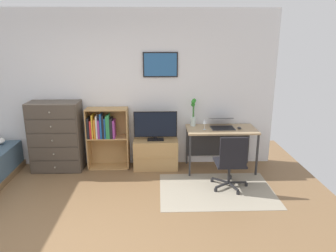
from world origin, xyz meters
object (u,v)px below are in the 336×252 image
object	(u,v)px
television	(155,126)
bamboo_vase	(193,113)
office_chair	(231,161)
wine_glass	(205,122)
dresser	(56,136)
desk	(220,135)
bookshelf	(105,133)
computer_mouse	(239,128)
laptop	(222,123)
tv_stand	(156,154)

from	to	relation	value
television	bamboo_vase	world-z (taller)	bamboo_vase
office_chair	wine_glass	distance (m)	0.88
dresser	desk	distance (m)	2.81
bamboo_vase	wine_glass	bearing A→B (deg)	-54.43
bookshelf	office_chair	distance (m)	2.21
television	computer_mouse	size ratio (longest dim) A/B	7.09
computer_mouse	television	bearing A→B (deg)	175.52
dresser	laptop	xyz separation A→B (m)	(2.83, -0.01, 0.21)
tv_stand	computer_mouse	world-z (taller)	computer_mouse
dresser	laptop	size ratio (longest dim) A/B	2.79
laptop	bamboo_vase	size ratio (longest dim) A/B	0.88
dresser	bamboo_vase	distance (m)	2.38
bookshelf	desk	bearing A→B (deg)	-1.94
television	laptop	size ratio (longest dim) A/B	1.72
bookshelf	television	distance (m)	0.89
bamboo_vase	wine_glass	size ratio (longest dim) A/B	2.70
computer_mouse	bamboo_vase	world-z (taller)	bamboo_vase
television	bamboo_vase	bearing A→B (deg)	8.51
bamboo_vase	computer_mouse	bearing A→B (deg)	-15.30
bookshelf	tv_stand	world-z (taller)	bookshelf
desk	dresser	bearing A→B (deg)	179.86
desk	bamboo_vase	bearing A→B (deg)	168.17
bamboo_vase	wine_glass	xyz separation A→B (m)	(0.17, -0.23, -0.10)
bookshelf	wine_glass	distance (m)	1.72
wine_glass	tv_stand	bearing A→B (deg)	169.13
dresser	bamboo_vase	bearing A→B (deg)	2.21
office_chair	computer_mouse	xyz separation A→B (m)	(0.29, 0.73, 0.30)
desk	wine_glass	size ratio (longest dim) A/B	6.52
computer_mouse	wine_glass	size ratio (longest dim) A/B	0.58
bookshelf	desk	world-z (taller)	bookshelf
bookshelf	bamboo_vase	xyz separation A→B (m)	(1.53, 0.03, 0.33)
television	bamboo_vase	size ratio (longest dim) A/B	1.52
desk	office_chair	distance (m)	0.86
dresser	wine_glass	bearing A→B (deg)	-3.24
tv_stand	bamboo_vase	size ratio (longest dim) A/B	1.57
office_chair	laptop	size ratio (longest dim) A/B	2.01
bookshelf	bamboo_vase	size ratio (longest dim) A/B	2.20
dresser	bamboo_vase	world-z (taller)	bamboo_vase
television	bamboo_vase	distance (m)	0.69
television	computer_mouse	bearing A→B (deg)	-4.48
television	laptop	world-z (taller)	television
desk	office_chair	world-z (taller)	office_chair
dresser	bamboo_vase	size ratio (longest dim) A/B	2.47
television	computer_mouse	world-z (taller)	television
bookshelf	wine_glass	size ratio (longest dim) A/B	5.93
office_chair	wine_glass	size ratio (longest dim) A/B	4.78
bookshelf	office_chair	bearing A→B (deg)	-24.44
dresser	office_chair	distance (m)	2.95
bamboo_vase	wine_glass	distance (m)	0.30
desk	wine_glass	xyz separation A→B (m)	(-0.30, -0.14, 0.27)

